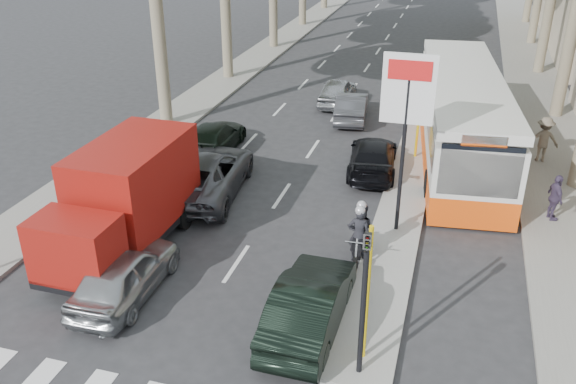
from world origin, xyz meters
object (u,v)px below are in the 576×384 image
silver_hatchback (125,273)px  dark_hatchback (310,304)px  city_bus (461,115)px  motorcycle (359,234)px  red_truck (125,198)px

silver_hatchback → dark_hatchback: bearing=179.3°
city_bus → silver_hatchback: bearing=-129.5°
motorcycle → silver_hatchback: bearing=-152.2°
red_truck → city_bus: 13.43m
dark_hatchback → motorcycle: 3.47m
dark_hatchback → red_truck: 6.43m
silver_hatchback → dark_hatchback: size_ratio=0.92×
dark_hatchback → red_truck: (-6.00, 2.12, 0.95)m
silver_hatchback → red_truck: red_truck is taller
silver_hatchback → motorcycle: 6.49m
red_truck → motorcycle: (6.58, 1.29, -0.82)m
motorcycle → red_truck: bearing=-173.2°
dark_hatchback → city_bus: (3.00, 12.09, 1.03)m
silver_hatchback → red_truck: 2.60m
city_bus → red_truck: bearing=-138.5°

